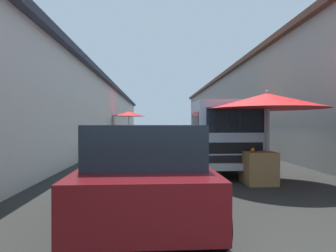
{
  "coord_description": "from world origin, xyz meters",
  "views": [
    {
      "loc": [
        -1.1,
        1.07,
        1.47
      ],
      "look_at": [
        12.8,
        0.46,
        1.36
      ],
      "focal_mm": 32.21,
      "sensor_mm": 36.0,
      "label": 1
    }
  ],
  "objects_px": {
    "fruit_stall_far_left": "(129,118)",
    "plastic_stool": "(67,187)",
    "fruit_stall_mid_lane": "(266,110)",
    "vendor_by_crates": "(195,134)",
    "fruit_stall_near_left": "(220,117)",
    "hatchback_car": "(146,170)",
    "delivery_truck": "(221,138)"
  },
  "relations": [
    {
      "from": "hatchback_car",
      "to": "plastic_stool",
      "type": "xyz_separation_m",
      "value": [
        0.66,
        1.43,
        -0.41
      ]
    },
    {
      "from": "fruit_stall_mid_lane",
      "to": "vendor_by_crates",
      "type": "xyz_separation_m",
      "value": [
        7.92,
        0.68,
        -0.85
      ]
    },
    {
      "from": "delivery_truck",
      "to": "fruit_stall_far_left",
      "type": "bearing_deg",
      "value": 17.17
    },
    {
      "from": "hatchback_car",
      "to": "delivery_truck",
      "type": "distance_m",
      "value": 4.58
    },
    {
      "from": "fruit_stall_near_left",
      "to": "hatchback_car",
      "type": "bearing_deg",
      "value": 159.49
    },
    {
      "from": "vendor_by_crates",
      "to": "plastic_stool",
      "type": "relative_size",
      "value": 3.78
    },
    {
      "from": "fruit_stall_far_left",
      "to": "delivery_truck",
      "type": "distance_m",
      "value": 12.59
    },
    {
      "from": "vendor_by_crates",
      "to": "plastic_stool",
      "type": "distance_m",
      "value": 10.43
    },
    {
      "from": "plastic_stool",
      "to": "fruit_stall_mid_lane",
      "type": "bearing_deg",
      "value": -66.78
    },
    {
      "from": "fruit_stall_mid_lane",
      "to": "delivery_truck",
      "type": "height_order",
      "value": "fruit_stall_mid_lane"
    },
    {
      "from": "fruit_stall_far_left",
      "to": "plastic_stool",
      "type": "distance_m",
      "value": 15.47
    },
    {
      "from": "fruit_stall_far_left",
      "to": "vendor_by_crates",
      "type": "relative_size",
      "value": 1.45
    },
    {
      "from": "vendor_by_crates",
      "to": "fruit_stall_near_left",
      "type": "bearing_deg",
      "value": -165.11
    },
    {
      "from": "hatchback_car",
      "to": "fruit_stall_near_left",
      "type": "bearing_deg",
      "value": -20.51
    },
    {
      "from": "fruit_stall_mid_lane",
      "to": "hatchback_car",
      "type": "relative_size",
      "value": 0.73
    },
    {
      "from": "fruit_stall_near_left",
      "to": "hatchback_car",
      "type": "height_order",
      "value": "fruit_stall_near_left"
    },
    {
      "from": "delivery_truck",
      "to": "plastic_stool",
      "type": "bearing_deg",
      "value": 133.85
    },
    {
      "from": "fruit_stall_far_left",
      "to": "fruit_stall_mid_lane",
      "type": "bearing_deg",
      "value": -161.72
    },
    {
      "from": "plastic_stool",
      "to": "fruit_stall_far_left",
      "type": "bearing_deg",
      "value": 0.63
    },
    {
      "from": "vendor_by_crates",
      "to": "fruit_stall_mid_lane",
      "type": "bearing_deg",
      "value": -175.06
    },
    {
      "from": "fruit_stall_near_left",
      "to": "fruit_stall_mid_lane",
      "type": "distance_m",
      "value": 5.25
    },
    {
      "from": "fruit_stall_mid_lane",
      "to": "vendor_by_crates",
      "type": "distance_m",
      "value": 7.99
    },
    {
      "from": "fruit_stall_mid_lane",
      "to": "fruit_stall_near_left",
      "type": "bearing_deg",
      "value": -0.28
    },
    {
      "from": "hatchback_car",
      "to": "plastic_stool",
      "type": "relative_size",
      "value": 9.06
    },
    {
      "from": "fruit_stall_mid_lane",
      "to": "delivery_truck",
      "type": "distance_m",
      "value": 1.89
    },
    {
      "from": "fruit_stall_mid_lane",
      "to": "hatchback_car",
      "type": "distance_m",
      "value": 3.96
    },
    {
      "from": "fruit_stall_mid_lane",
      "to": "plastic_stool",
      "type": "xyz_separation_m",
      "value": [
        -1.85,
        4.31,
        -1.47
      ]
    },
    {
      "from": "fruit_stall_far_left",
      "to": "plastic_stool",
      "type": "bearing_deg",
      "value": -179.37
    },
    {
      "from": "fruit_stall_mid_lane",
      "to": "vendor_by_crates",
      "type": "bearing_deg",
      "value": 4.94
    },
    {
      "from": "hatchback_car",
      "to": "vendor_by_crates",
      "type": "xyz_separation_m",
      "value": [
        10.43,
        -2.19,
        0.21
      ]
    },
    {
      "from": "fruit_stall_far_left",
      "to": "delivery_truck",
      "type": "height_order",
      "value": "fruit_stall_far_left"
    },
    {
      "from": "fruit_stall_far_left",
      "to": "fruit_stall_mid_lane",
      "type": "height_order",
      "value": "fruit_stall_far_left"
    }
  ]
}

